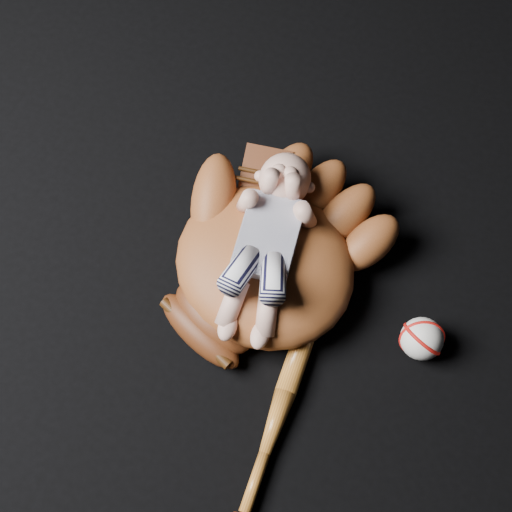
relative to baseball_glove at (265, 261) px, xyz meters
name	(u,v)px	position (x,y,z in m)	size (l,w,h in m)	color
baseball_glove	(265,261)	(0.00, 0.00, 0.00)	(0.40, 0.45, 0.14)	brown
newborn_baby	(264,250)	(0.00, 0.00, 0.05)	(0.16, 0.34, 0.14)	#D69F8A
baseball_bat	(281,405)	(0.11, -0.21, -0.05)	(0.04, 0.39, 0.04)	#AF6521
baseball	(422,339)	(0.29, -0.02, -0.03)	(0.07, 0.07, 0.07)	white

